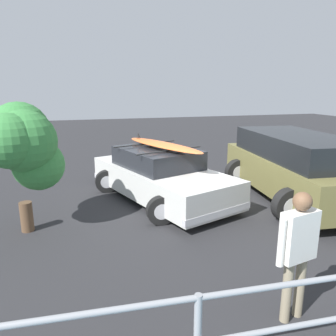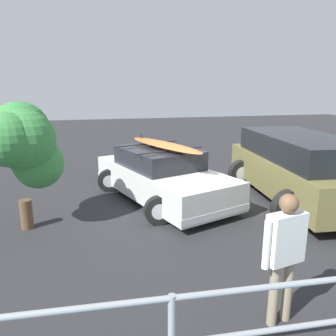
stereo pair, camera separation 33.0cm
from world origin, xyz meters
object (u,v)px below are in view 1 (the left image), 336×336
at_px(sedan_car, 160,175).
at_px(suv_car, 295,165).
at_px(person_bystander, 298,245).
at_px(bush_near_left, 23,143).

height_order(sedan_car, suv_car, suv_car).
height_order(sedan_car, person_bystander, person_bystander).
bearing_deg(person_bystander, bush_near_left, -47.52).
relative_size(person_bystander, bush_near_left, 0.65).
xyz_separation_m(sedan_car, suv_car, (-3.28, 0.88, 0.23)).
bearing_deg(bush_near_left, person_bystander, 132.48).
distance_m(sedan_car, bush_near_left, 3.34).
xyz_separation_m(suv_car, person_bystander, (2.90, 3.86, 0.12)).
bearing_deg(bush_near_left, suv_car, -177.84).
xyz_separation_m(sedan_car, bush_near_left, (2.94, 1.12, 1.13)).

